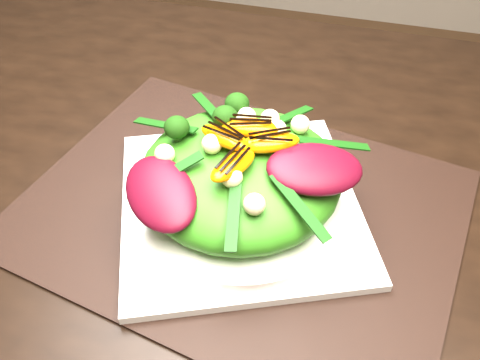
% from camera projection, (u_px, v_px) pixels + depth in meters
% --- Properties ---
extents(dining_table, '(1.60, 0.90, 0.75)m').
position_uv_depth(dining_table, '(144.00, 194.00, 0.61)').
color(dining_table, black).
rests_on(dining_table, floor).
extents(placemat, '(0.53, 0.44, 0.00)m').
position_uv_depth(placemat, '(240.00, 208.00, 0.57)').
color(placemat, black).
rests_on(placemat, dining_table).
extents(plate_base, '(0.34, 0.34, 0.01)m').
position_uv_depth(plate_base, '(240.00, 204.00, 0.56)').
color(plate_base, silver).
rests_on(plate_base, placemat).
extents(salad_bowl, '(0.29, 0.29, 0.02)m').
position_uv_depth(salad_bowl, '(240.00, 196.00, 0.55)').
color(salad_bowl, white).
rests_on(salad_bowl, plate_base).
extents(lettuce_mound, '(0.26, 0.26, 0.07)m').
position_uv_depth(lettuce_mound, '(240.00, 174.00, 0.53)').
color(lettuce_mound, '#327816').
rests_on(lettuce_mound, salad_bowl).
extents(radicchio_leaf, '(0.11, 0.09, 0.02)m').
position_uv_depth(radicchio_leaf, '(315.00, 169.00, 0.49)').
color(radicchio_leaf, '#400613').
rests_on(radicchio_leaf, lettuce_mound).
extents(orange_segment, '(0.06, 0.05, 0.02)m').
position_uv_depth(orange_segment, '(230.00, 127.00, 0.52)').
color(orange_segment, orange).
rests_on(orange_segment, lettuce_mound).
extents(broccoli_floret, '(0.05, 0.05, 0.04)m').
position_uv_depth(broccoli_floret, '(191.00, 117.00, 0.52)').
color(broccoli_floret, black).
rests_on(broccoli_floret, lettuce_mound).
extents(macadamia_nut, '(0.02, 0.02, 0.02)m').
position_uv_depth(macadamia_nut, '(269.00, 181.00, 0.47)').
color(macadamia_nut, '#F7E9AE').
rests_on(macadamia_nut, lettuce_mound).
extents(balsamic_drizzle, '(0.04, 0.02, 0.00)m').
position_uv_depth(balsamic_drizzle, '(230.00, 120.00, 0.51)').
color(balsamic_drizzle, black).
rests_on(balsamic_drizzle, orange_segment).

